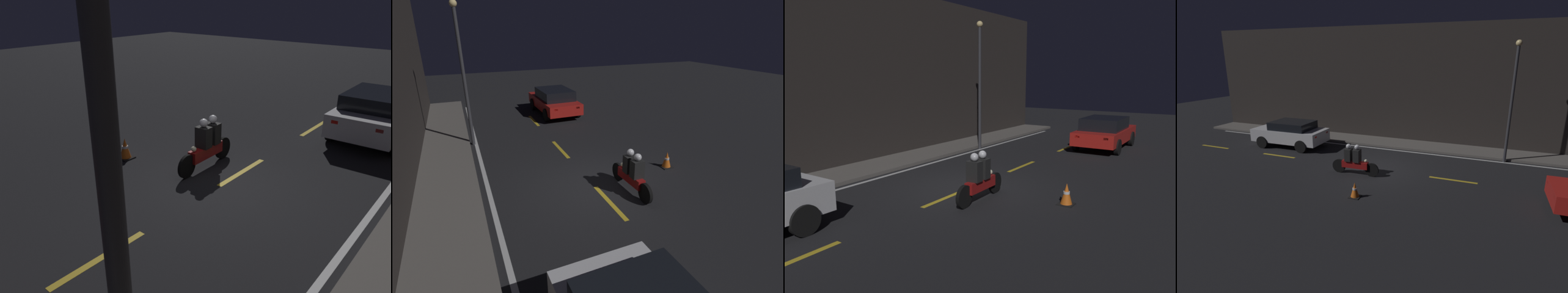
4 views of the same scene
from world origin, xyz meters
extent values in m
plane|color=black|center=(0.00, 0.00, 0.00)|extent=(56.00, 56.00, 0.00)
cube|color=gold|center=(-10.00, 0.00, 0.00)|extent=(2.00, 0.14, 0.01)
cube|color=gold|center=(-5.50, 0.00, 0.00)|extent=(2.00, 0.14, 0.01)
cube|color=gold|center=(-1.00, 0.00, 0.00)|extent=(2.00, 0.14, 0.01)
cube|color=gold|center=(3.50, 0.00, 0.00)|extent=(2.00, 0.14, 0.01)
cube|color=silver|center=(0.00, 3.20, 0.00)|extent=(25.20, 0.14, 0.01)
cube|color=silver|center=(-6.00, 1.78, 0.69)|extent=(4.16, 1.93, 0.70)
cube|color=black|center=(-5.79, 1.78, 1.26)|extent=(2.30, 1.72, 0.44)
cube|color=red|center=(-3.95, 1.19, 0.87)|extent=(0.06, 0.20, 0.10)
cube|color=red|center=(-3.97, 2.41, 0.87)|extent=(0.06, 0.20, 0.10)
cylinder|color=black|center=(-7.27, 0.85, 0.35)|extent=(0.69, 0.19, 0.69)
cylinder|color=black|center=(-4.71, 0.88, 0.35)|extent=(0.69, 0.19, 0.69)
cylinder|color=black|center=(0.15, -0.89, 0.31)|extent=(0.61, 0.10, 0.61)
cylinder|color=black|center=(-1.42, -0.93, 0.31)|extent=(0.61, 0.12, 0.61)
cube|color=maroon|center=(-0.63, -0.91, 0.46)|extent=(1.21, 0.27, 0.30)
sphere|color=#F2EABF|center=(-0.13, -0.90, 0.69)|extent=(0.14, 0.14, 0.14)
cube|color=black|center=(-0.53, -0.91, 0.88)|extent=(0.29, 0.37, 0.55)
sphere|color=silver|center=(-0.53, -0.91, 1.27)|extent=(0.22, 0.22, 0.22)
cube|color=black|center=(-0.93, -0.92, 0.88)|extent=(0.29, 0.37, 0.55)
sphere|color=silver|center=(-0.93, -0.92, 1.27)|extent=(0.22, 0.22, 0.22)
cube|color=black|center=(0.32, -3.01, 0.01)|extent=(0.41, 0.41, 0.03)
cone|color=orange|center=(0.32, -3.01, 0.31)|extent=(0.31, 0.31, 0.56)
cylinder|color=white|center=(0.32, -3.01, 0.34)|extent=(0.17, 0.17, 0.07)
cylinder|color=#333338|center=(5.55, 3.30, 2.75)|extent=(0.14, 0.14, 5.50)
camera|label=1|loc=(6.61, 4.75, 4.30)|focal=35.00mm
camera|label=2|loc=(-7.82, 3.69, 4.86)|focal=28.00mm
camera|label=3|loc=(-8.97, -6.53, 3.38)|focal=35.00mm
camera|label=4|loc=(4.75, -12.39, 5.03)|focal=28.00mm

